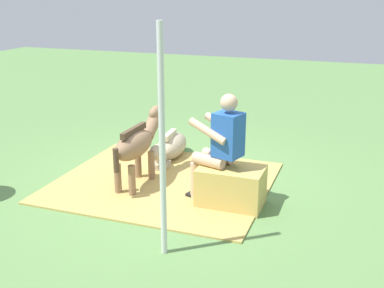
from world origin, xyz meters
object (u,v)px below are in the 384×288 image
at_px(hay_bale, 231,187).
at_px(pony_standing, 137,143).
at_px(person_seated, 220,143).
at_px(tent_pole_left, 162,145).
at_px(pony_lying, 169,147).

height_order(hay_bale, pony_standing, pony_standing).
bearing_deg(person_seated, pony_standing, -7.81).
bearing_deg(pony_standing, person_seated, 172.19).
height_order(pony_standing, tent_pole_left, tent_pole_left).
distance_m(hay_bale, pony_lying, 1.80).
height_order(pony_standing, pony_lying, pony_standing).
height_order(person_seated, tent_pole_left, tent_pole_left).
relative_size(pony_standing, tent_pole_left, 0.60).
distance_m(hay_bale, pony_standing, 1.37).
bearing_deg(person_seated, hay_bale, 168.55).
bearing_deg(pony_standing, hay_bale, 171.74).
xyz_separation_m(pony_standing, tent_pole_left, (-0.99, 1.46, 0.54)).
xyz_separation_m(hay_bale, tent_pole_left, (0.32, 1.27, 0.88)).
xyz_separation_m(pony_lying, tent_pole_left, (-0.99, 2.51, 0.93)).
xyz_separation_m(hay_bale, person_seated, (0.16, -0.03, 0.51)).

